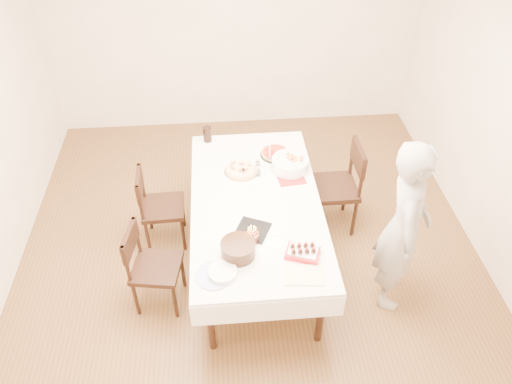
{
  "coord_description": "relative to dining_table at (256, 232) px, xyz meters",
  "views": [
    {
      "loc": [
        -0.23,
        -3.29,
        3.68
      ],
      "look_at": [
        0.05,
        -0.01,
        0.86
      ],
      "focal_mm": 35.0,
      "sensor_mm": 36.0,
      "label": 1
    }
  ],
  "objects": [
    {
      "name": "cola_glass",
      "position": [
        -0.41,
        0.98,
        0.46
      ],
      "size": [
        0.1,
        0.1,
        0.16
      ],
      "primitive_type": "cylinder",
      "rotation": [
        0.0,
        0.0,
        0.23
      ],
      "color": "black",
      "rests_on": "dining_table"
    },
    {
      "name": "chair_left_savory",
      "position": [
        -0.87,
        0.35,
        0.05
      ],
      "size": [
        0.45,
        0.45,
        0.86
      ],
      "primitive_type": null,
      "rotation": [
        0.0,
        0.0,
        3.18
      ],
      "color": "black",
      "rests_on": "floor"
    },
    {
      "name": "plate_stack",
      "position": [
        -0.32,
        -0.8,
        0.4
      ],
      "size": [
        0.26,
        0.26,
        0.05
      ],
      "primitive_type": "cylinder",
      "rotation": [
        0.0,
        0.0,
        0.22
      ],
      "color": "white",
      "rests_on": "dining_table"
    },
    {
      "name": "chair_left_dessert",
      "position": [
        -0.89,
        -0.41,
        0.05
      ],
      "size": [
        0.5,
        0.5,
        0.85
      ],
      "primitive_type": null,
      "rotation": [
        0.0,
        0.0,
        2.97
      ],
      "color": "black",
      "rests_on": "floor"
    },
    {
      "name": "pizza_white",
      "position": [
        -0.1,
        0.44,
        0.4
      ],
      "size": [
        0.36,
        0.36,
        0.04
      ],
      "primitive_type": "cylinder",
      "rotation": [
        0.0,
        0.0,
        -0.08
      ],
      "color": "beige",
      "rests_on": "dining_table"
    },
    {
      "name": "taper_candle",
      "position": [
        0.18,
        0.58,
        0.5
      ],
      "size": [
        0.06,
        0.06,
        0.24
      ],
      "primitive_type": "cylinder",
      "rotation": [
        0.0,
        0.0,
        -0.08
      ],
      "color": "white",
      "rests_on": "dining_table"
    },
    {
      "name": "dining_table",
      "position": [
        0.0,
        0.0,
        0.0
      ],
      "size": [
        1.91,
        2.42,
        0.75
      ],
      "primitive_type": "cube",
      "rotation": [
        0.0,
        0.0,
        0.42
      ],
      "color": "white",
      "rests_on": "floor"
    },
    {
      "name": "chair_right_savory",
      "position": [
        0.81,
        0.44,
        0.11
      ],
      "size": [
        0.5,
        0.5,
        0.97
      ],
      "primitive_type": null,
      "rotation": [
        0.0,
        0.0,
        0.01
      ],
      "color": "black",
      "rests_on": "floor"
    },
    {
      "name": "cake_board",
      "position": [
        -0.06,
        -0.35,
        0.38
      ],
      "size": [
        0.35,
        0.35,
        0.01
      ],
      "primitive_type": "cube",
      "rotation": [
        0.0,
        0.0,
        -0.43
      ],
      "color": "black",
      "rests_on": "dining_table"
    },
    {
      "name": "shaker_pair",
      "position": [
        0.05,
        0.37,
        0.44
      ],
      "size": [
        0.13,
        0.13,
        0.12
      ],
      "primitive_type": null,
      "rotation": [
        0.0,
        0.0,
        -0.34
      ],
      "color": "white",
      "rests_on": "dining_table"
    },
    {
      "name": "red_placemat",
      "position": [
        0.35,
        0.31,
        0.38
      ],
      "size": [
        0.28,
        0.28,
        0.01
      ],
      "primitive_type": "cube",
      "rotation": [
        0.0,
        0.0,
        0.11
      ],
      "color": "#B21E1E",
      "rests_on": "dining_table"
    },
    {
      "name": "china_plate",
      "position": [
        -0.39,
        -0.82,
        0.38
      ],
      "size": [
        0.37,
        0.37,
        0.01
      ],
      "primitive_type": "cylinder",
      "rotation": [
        0.0,
        0.0,
        -0.39
      ],
      "color": "white",
      "rests_on": "dining_table"
    },
    {
      "name": "pasta_bowl",
      "position": [
        0.36,
        0.44,
        0.44
      ],
      "size": [
        0.36,
        0.36,
        0.11
      ],
      "primitive_type": "cylinder",
      "rotation": [
        0.0,
        0.0,
        0.02
      ],
      "color": "white",
      "rests_on": "dining_table"
    },
    {
      "name": "birthday_cake",
      "position": [
        -0.07,
        -0.47,
        0.45
      ],
      "size": [
        0.15,
        0.15,
        0.13
      ],
      "primitive_type": "cylinder",
      "rotation": [
        0.0,
        0.0,
        -0.32
      ],
      "color": "#3C1910",
      "rests_on": "dining_table"
    },
    {
      "name": "person",
      "position": [
        1.16,
        -0.5,
        0.45
      ],
      "size": [
        0.55,
        0.69,
        1.65
      ],
      "primitive_type": "imported",
      "rotation": [
        0.0,
        0.0,
        1.29
      ],
      "color": "#AFABA5",
      "rests_on": "floor"
    },
    {
      "name": "pizza_pepperoni",
      "position": [
        0.25,
        0.68,
        0.4
      ],
      "size": [
        0.34,
        0.34,
        0.04
      ],
      "primitive_type": "cylinder",
      "rotation": [
        0.0,
        0.0,
        0.14
      ],
      "color": "red",
      "rests_on": "dining_table"
    },
    {
      "name": "box_lid",
      "position": [
        0.29,
        -0.87,
        0.38
      ],
      "size": [
        0.32,
        0.23,
        0.02
      ],
      "primitive_type": "cube",
      "rotation": [
        0.0,
        0.0,
        -0.1
      ],
      "color": "beige",
      "rests_on": "dining_table"
    },
    {
      "name": "floor",
      "position": [
        -0.05,
        0.01,
        -0.38
      ],
      "size": [
        5.0,
        5.0,
        0.0
      ],
      "primitive_type": "plane",
      "color": "brown",
      "rests_on": "ground"
    },
    {
      "name": "wall_back",
      "position": [
        -0.05,
        2.51,
        0.98
      ],
      "size": [
        4.5,
        0.04,
        2.7
      ],
      "primitive_type": "cube",
      "color": "white",
      "rests_on": "floor"
    },
    {
      "name": "strawberry_box",
      "position": [
        0.31,
        -0.66,
        0.41
      ],
      "size": [
        0.3,
        0.25,
        0.07
      ],
      "primitive_type": null,
      "rotation": [
        0.0,
        0.0,
        -0.36
      ],
      "color": "red",
      "rests_on": "dining_table"
    },
    {
      "name": "layer_cake",
      "position": [
        -0.19,
        -0.62,
        0.44
      ],
      "size": [
        0.42,
        0.42,
        0.14
      ],
      "primitive_type": "cylinder",
      "rotation": [
        0.0,
        0.0,
        -0.25
      ],
      "color": "black",
      "rests_on": "dining_table"
    }
  ]
}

